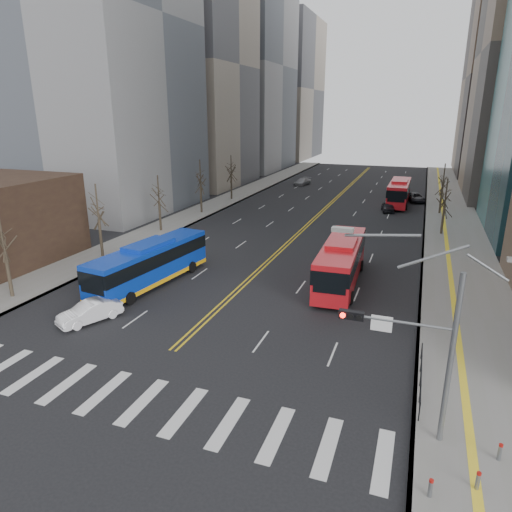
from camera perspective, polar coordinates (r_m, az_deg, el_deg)
ground at (r=25.44m, az=-16.29°, el=-16.53°), size 220.00×220.00×0.00m
sidewalk_right at (r=63.22m, az=23.38°, el=3.52°), size 7.00×130.00×0.15m
sidewalk_left at (r=69.78m, az=-5.70°, el=6.12°), size 5.00×130.00×0.15m
crosswalk at (r=25.44m, az=-16.30°, el=-16.52°), size 26.70×4.00×0.01m
centerline at (r=74.09m, az=9.41°, el=6.59°), size 0.55×100.00×0.01m
office_towers at (r=86.61m, az=12.24°, el=23.93°), size 83.00×134.00×58.00m
signal_mast at (r=20.67m, az=19.41°, el=-9.70°), size 5.37×0.37×9.39m
pedestrian_railing at (r=26.13m, az=19.93°, el=-13.81°), size 0.06×6.06×1.02m
bollards at (r=21.40m, az=25.23°, el=-23.30°), size 2.87×3.17×0.78m
street_trees at (r=55.79m, az=-1.79°, el=8.28°), size 35.20×47.20×7.60m
blue_bus at (r=39.00m, az=-13.11°, el=-0.81°), size 4.26×12.93×3.68m
red_bus_near at (r=38.67m, az=10.59°, el=-0.48°), size 3.42×12.34×3.85m
red_bus_far at (r=74.52m, az=17.46°, el=7.76°), size 3.17×12.34×3.88m
car_white at (r=33.84m, az=-20.06°, el=-6.57°), size 3.24×4.62×1.45m
car_dark_mid at (r=69.19m, az=16.18°, el=5.93°), size 2.35×4.33×1.40m
car_silver at (r=91.23m, az=5.82°, el=9.24°), size 2.88×5.03×1.37m
car_dark_far at (r=78.14m, az=19.31°, el=6.92°), size 3.52×5.37×1.37m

